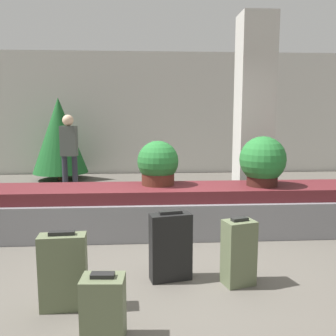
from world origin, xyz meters
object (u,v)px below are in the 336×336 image
Objects in this scene: suitcase_4 at (239,252)px; potted_plant_2 at (158,164)px; suitcase_3 at (103,308)px; decorated_tree at (59,136)px; suitcase_1 at (171,247)px; potted_plant_0 at (263,162)px; traveler_0 at (69,147)px; pillar at (254,114)px; suitcase_0 at (63,272)px.

suitcase_4 is 1.98m from potted_plant_2.
suitcase_3 is at bearing -100.68° from potted_plant_2.
suitcase_4 is 6.55m from decorated_tree.
suitcase_1 is 6.16m from decorated_tree.
suitcase_3 is at bearing -128.18° from potted_plant_0.
traveler_0 is at bearing 103.02° from suitcase_4.
suitcase_1 is 1.37× the size of suitcase_3.
suitcase_4 is at bearing -108.30° from pillar.
potted_plant_0 reaches higher than suitcase_3.
pillar reaches higher than traveler_0.
decorated_tree is (-3.64, 4.21, 0.11)m from potted_plant_0.
decorated_tree is at bearing 130.80° from potted_plant_0.
suitcase_3 is (-0.55, -0.96, -0.09)m from suitcase_1.
suitcase_4 is at bearing -63.31° from decorated_tree.
suitcase_0 reaches higher than suitcase_4.
potted_plant_2 reaches higher than suitcase_4.
potted_plant_0 reaches higher than potted_plant_2.
suitcase_1 is at bearing -120.23° from pillar.
pillar is 4.45m from suitcase_3.
suitcase_1 is 1.06× the size of suitcase_4.
decorated_tree reaches higher than potted_plant_2.
decorated_tree is at bearing 118.73° from potted_plant_2.
suitcase_1 is 1.14× the size of potted_plant_2.
suitcase_0 is 3.07m from potted_plant_0.
decorated_tree is at bearing 100.35° from suitcase_4.
suitcase_4 is at bearing -24.24° from suitcase_1.
potted_plant_0 is 1.42m from potted_plant_2.
suitcase_0 is 0.99× the size of potted_plant_0.
traveler_0 is 1.65m from decorated_tree.
suitcase_3 is 2.71m from potted_plant_2.
pillar is 4.63× the size of suitcase_1.
traveler_0 is at bearing 124.16° from potted_plant_2.
decorated_tree is at bearing 108.22° from suitcase_3.
decorated_tree is at bearing 100.14° from suitcase_1.
pillar is 5.27× the size of potted_plant_2.
traveler_0 reaches higher than suitcase_3.
potted_plant_2 is (-0.06, 1.61, 0.59)m from suitcase_1.
suitcase_1 reaches higher than suitcase_0.
decorated_tree is at bearing 142.55° from pillar.
pillar is at bearing 47.97° from suitcase_1.
decorated_tree is (-3.86, 2.96, -0.52)m from pillar.
pillar is 3.68m from traveler_0.
suitcase_3 is 0.75× the size of potted_plant_0.
suitcase_3 is 0.78× the size of suitcase_4.
suitcase_1 is at bearing -132.89° from potted_plant_0.
suitcase_1 is (0.92, 0.49, 0.01)m from suitcase_0.
suitcase_3 is 0.83× the size of potted_plant_2.
traveler_0 is (-2.39, 4.25, 0.62)m from suitcase_4.
potted_plant_2 is at bearing 173.62° from potted_plant_0.
potted_plant_2 is at bearing 95.35° from suitcase_4.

